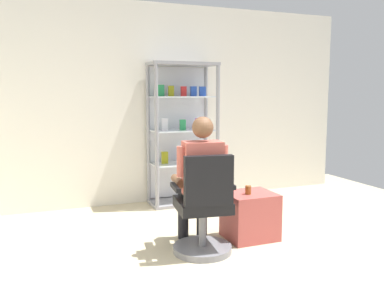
{
  "coord_description": "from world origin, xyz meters",
  "views": [
    {
      "loc": [
        -1.47,
        -2.44,
        1.51
      ],
      "look_at": [
        -0.01,
        1.31,
        1.0
      ],
      "focal_mm": 38.21,
      "sensor_mm": 36.0,
      "label": 1
    }
  ],
  "objects_px": {
    "office_chair": "(204,213)",
    "storage_crate": "(250,216)",
    "seated_shopkeeper": "(200,176)",
    "tea_glass": "(248,190)",
    "display_cabinet_main": "(181,132)"
  },
  "relations": [
    {
      "from": "office_chair",
      "to": "storage_crate",
      "type": "bearing_deg",
      "value": 19.6
    },
    {
      "from": "office_chair",
      "to": "tea_glass",
      "type": "height_order",
      "value": "office_chair"
    },
    {
      "from": "display_cabinet_main",
      "to": "storage_crate",
      "type": "xyz_separation_m",
      "value": [
        0.18,
        -1.6,
        -0.73
      ]
    },
    {
      "from": "office_chair",
      "to": "storage_crate",
      "type": "xyz_separation_m",
      "value": [
        0.61,
        0.22,
        -0.15
      ]
    },
    {
      "from": "seated_shopkeeper",
      "to": "display_cabinet_main",
      "type": "bearing_deg",
      "value": 76.16
    },
    {
      "from": "tea_glass",
      "to": "display_cabinet_main",
      "type": "bearing_deg",
      "value": 94.69
    },
    {
      "from": "office_chair",
      "to": "storage_crate",
      "type": "relative_size",
      "value": 1.93
    },
    {
      "from": "office_chair",
      "to": "storage_crate",
      "type": "height_order",
      "value": "office_chair"
    },
    {
      "from": "display_cabinet_main",
      "to": "seated_shopkeeper",
      "type": "relative_size",
      "value": 1.47
    },
    {
      "from": "seated_shopkeeper",
      "to": "storage_crate",
      "type": "height_order",
      "value": "seated_shopkeeper"
    },
    {
      "from": "storage_crate",
      "to": "tea_glass",
      "type": "distance_m",
      "value": 0.29
    },
    {
      "from": "seated_shopkeeper",
      "to": "storage_crate",
      "type": "xyz_separation_m",
      "value": [
        0.59,
        0.06,
        -0.47
      ]
    },
    {
      "from": "seated_shopkeeper",
      "to": "tea_glass",
      "type": "bearing_deg",
      "value": 1.93
    },
    {
      "from": "seated_shopkeeper",
      "to": "tea_glass",
      "type": "height_order",
      "value": "seated_shopkeeper"
    },
    {
      "from": "office_chair",
      "to": "seated_shopkeeper",
      "type": "bearing_deg",
      "value": 82.14
    }
  ]
}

